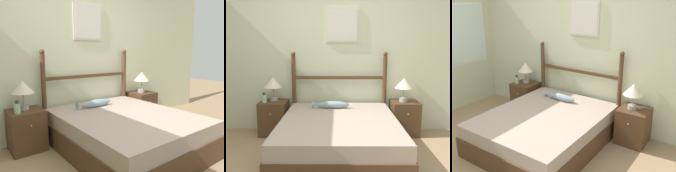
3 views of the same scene
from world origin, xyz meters
The scene contains 10 objects.
ground_plane centered at (0.00, 0.00, 0.00)m, with size 16.00×16.00×0.00m, color #9E7F5B.
wall_back centered at (0.00, 1.73, 1.28)m, with size 6.40×0.08×2.55m.
bed centered at (0.15, 0.67, 0.24)m, with size 1.59×1.94×0.49m.
headboard centered at (0.15, 1.61, 0.74)m, with size 1.60×0.08×1.35m.
nightstand_left centered at (-0.93, 1.45, 0.28)m, with size 0.44×0.46×0.55m.
nightstand_right centered at (1.22, 1.45, 0.28)m, with size 0.44×0.46×0.55m.
table_lamp_left centered at (-0.94, 1.49, 0.84)m, with size 0.29×0.29×0.39m.
table_lamp_right centered at (1.19, 1.43, 0.84)m, with size 0.29×0.29×0.39m.
bottle centered at (-1.05, 1.35, 0.63)m, with size 0.08×0.08×0.17m.
fish_pillow centered at (0.02, 1.24, 0.54)m, with size 0.58×0.12×0.11m.
Camera 3 is at (2.34, -2.07, 2.14)m, focal length 42.00 mm.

